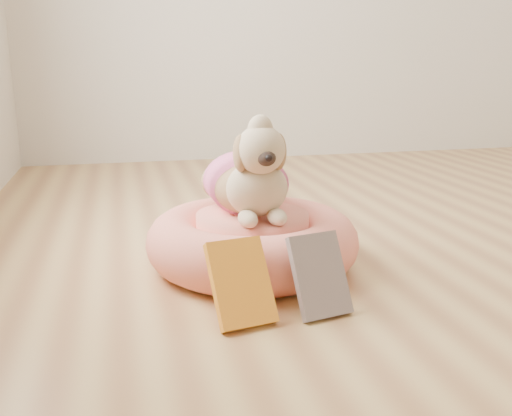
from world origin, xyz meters
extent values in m
cylinder|color=#EE815D|center=(-0.96, 0.11, 0.05)|extent=(0.51, 0.51, 0.11)
torus|color=#EE815D|center=(-0.96, 0.11, 0.09)|extent=(0.70, 0.70, 0.18)
cylinder|color=#EE815D|center=(-0.96, 0.11, 0.13)|extent=(0.37, 0.37, 0.10)
cube|color=yellow|center=(-1.08, -0.29, 0.11)|extent=(0.18, 0.18, 0.21)
cube|color=silver|center=(-0.87, -0.28, 0.11)|extent=(0.17, 0.15, 0.21)
camera|label=1|loc=(-1.37, -1.64, 0.67)|focal=40.00mm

